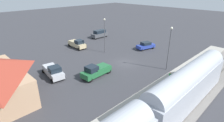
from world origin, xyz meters
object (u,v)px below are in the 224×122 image
Objects in this scene: pickup_green at (96,71)px; sedan_blue at (146,46)px; pedestrian_on_platform at (170,77)px; pickup_silver at (53,71)px; pickup_tan at (77,44)px; light_pole_near_platform at (170,44)px; suv_charcoal at (100,34)px; light_pole_lot_center at (105,32)px.

pickup_green is 1.14× the size of sedan_blue.
pickup_green reaches higher than pedestrian_on_platform.
pickup_silver is at bearing 46.09° from pickup_green.
sedan_blue is (12.27, -11.18, -0.40)m from pedestrian_on_platform.
pedestrian_on_platform is 24.59m from pickup_tan.
pickup_tan is 0.70× the size of light_pole_near_platform.
suv_charcoal reaches higher than sedan_blue.
light_pole_lot_center is at bearing -159.86° from pickup_tan.
suv_charcoal is (13.07, -21.56, 0.12)m from pickup_silver.
suv_charcoal is 10.58m from pickup_tan.
light_pole_lot_center is (17.49, -2.72, 3.53)m from pedestrian_on_platform.
light_pole_near_platform is (-24.92, 5.73, 3.73)m from suv_charcoal.
pickup_silver is at bearing 83.60° from sedan_blue.
pickup_green is at bearing 32.48° from pedestrian_on_platform.
pickup_silver reaches higher than sedan_blue.
pickup_green is 24.38m from suv_charcoal.
light_pole_near_platform is (-6.95, -10.74, 3.85)m from pickup_green.
sedan_blue is at bearing -138.07° from pickup_tan.
light_pole_lot_center is (-7.10, -2.60, 3.79)m from pickup_tan.
sedan_blue is at bearing -121.67° from light_pole_lot_center.
suv_charcoal is 0.64× the size of light_pole_lot_center.
sedan_blue is at bearing -42.34° from pedestrian_on_platform.
pedestrian_on_platform is at bearing 123.63° from light_pole_near_platform.
light_pole_lot_center is at bearing -8.83° from pedestrian_on_platform.
pickup_silver is (14.80, 11.39, -0.25)m from pedestrian_on_platform.
sedan_blue is 0.88× the size of pickup_tan.
pickup_green is 0.71× the size of light_pole_near_platform.
suv_charcoal is at bearing -20.04° from pedestrian_on_platform.
suv_charcoal reaches higher than pickup_tan.
light_pole_near_platform is (-21.64, -4.33, 3.85)m from pickup_tan.
pickup_green is 16.03m from pickup_tan.
suv_charcoal is (17.98, -16.47, 0.12)m from pickup_green.
light_pole_lot_center is (2.69, -14.11, 3.79)m from pickup_silver.
pedestrian_on_platform is 0.30× the size of pickup_silver.
pedestrian_on_platform is at bearing 159.96° from suv_charcoal.
pedestrian_on_platform is 6.43m from light_pole_near_platform.
pickup_tan is at bearing 108.08° from suv_charcoal.
pedestrian_on_platform is 11.74m from pickup_green.
light_pole_lot_center reaches higher than pickup_green.
pickup_tan is at bearing -49.61° from pickup_silver.
pickup_green is at bearing 57.10° from light_pole_near_platform.
pickup_tan is (12.32, 11.07, 0.15)m from sedan_blue.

